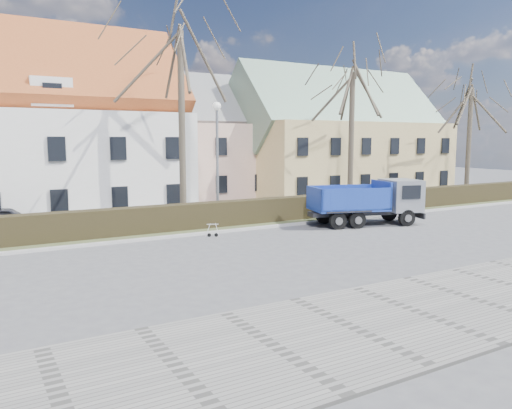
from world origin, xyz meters
TOP-DOWN VIEW (x-y plane):
  - ground at (0.00, 0.00)m, footprint 120.00×120.00m
  - sidewalk_near at (0.00, -8.50)m, footprint 80.00×5.00m
  - curb_far at (0.00, 4.60)m, footprint 80.00×0.30m
  - grass_strip at (0.00, 6.20)m, footprint 80.00×3.00m
  - hedge at (0.00, 6.00)m, footprint 60.00×0.90m
  - building_pink at (4.00, 20.00)m, footprint 10.80×8.80m
  - building_yellow at (16.00, 17.00)m, footprint 18.80×10.80m
  - tree_1 at (-2.00, 8.50)m, footprint 9.20×9.20m
  - tree_2 at (10.00, 8.50)m, footprint 8.00×8.00m
  - tree_3 at (22.00, 8.50)m, footprint 7.60×7.60m
  - dump_truck at (6.03, 2.88)m, footprint 6.67×3.95m
  - streetlight at (-0.60, 7.00)m, footprint 0.52×0.52m
  - cart_frame at (-2.58, 3.95)m, footprint 0.89×0.72m
  - parked_car_a at (-10.79, 10.13)m, footprint 3.93×2.03m
  - parked_car_b at (16.90, 10.10)m, footprint 4.65×2.69m

SIDE VIEW (x-z plane):
  - ground at x=0.00m, z-range 0.00..0.00m
  - sidewalk_near at x=0.00m, z-range 0.00..0.08m
  - grass_strip at x=0.00m, z-range 0.00..0.10m
  - curb_far at x=0.00m, z-range 0.00..0.12m
  - cart_frame at x=-2.58m, z-range 0.00..0.71m
  - parked_car_b at x=16.90m, z-range 0.00..1.27m
  - parked_car_a at x=-10.79m, z-range 0.00..1.28m
  - hedge at x=0.00m, z-range 0.00..1.30m
  - dump_truck at x=6.03m, z-range 0.00..2.51m
  - streetlight at x=-0.60m, z-range 0.00..6.66m
  - building_pink at x=4.00m, z-range 0.00..8.00m
  - building_yellow at x=16.00m, z-range 0.00..8.50m
  - tree_3 at x=22.00m, z-range 0.00..10.45m
  - tree_2 at x=10.00m, z-range 0.00..11.00m
  - tree_1 at x=-2.00m, z-range 0.00..12.65m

